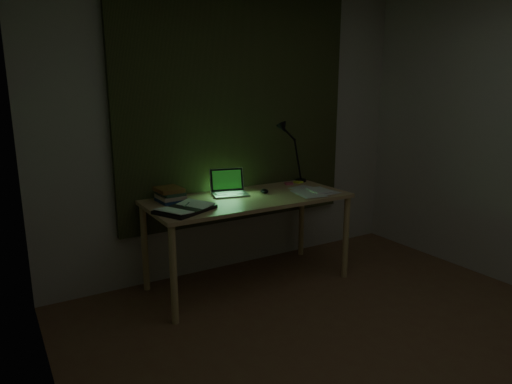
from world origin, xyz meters
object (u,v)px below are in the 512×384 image
Objects in this scene: open_textbook at (185,209)px; loose_papers at (313,191)px; desk at (249,241)px; book_stack at (170,194)px; laptop at (230,183)px; desk_lamp at (302,152)px.

open_textbook is 1.17m from loose_papers.
loose_papers reaches higher than desk.
book_stack is at bearing 63.11° from open_textbook.
laptop reaches higher than open_textbook.
book_stack reaches higher than open_textbook.
desk_lamp reaches higher than laptop.
laptop reaches higher than book_stack.
laptop is 0.58m from open_textbook.
desk is 0.51m from laptop.
laptop is 0.59× the size of desk_lamp.
desk_lamp is at bearing 24.45° from laptop.
desk_lamp is (1.35, 0.42, 0.26)m from open_textbook.
desk is 2.98× the size of desk_lamp.
desk is 4.62× the size of loose_papers.
open_textbook reaches higher than loose_papers.
desk_lamp is at bearing 4.23° from book_stack.
desk is 4.14× the size of open_textbook.
desk is at bearing -152.21° from desk_lamp.
open_textbook is 1.83× the size of book_stack.
loose_papers is at bearing -106.98° from desk_lamp.
book_stack is (0.01, 0.32, 0.04)m from open_textbook.
loose_papers is at bearing -7.27° from laptop.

